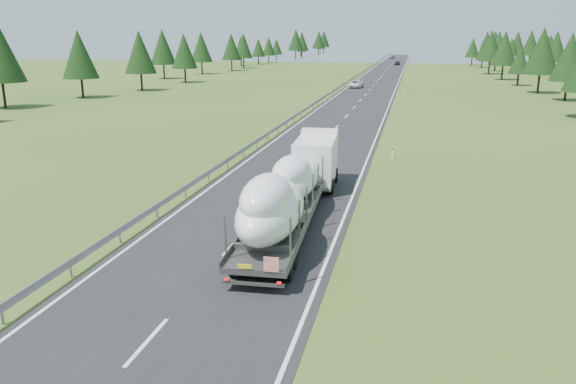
% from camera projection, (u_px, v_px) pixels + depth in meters
% --- Properties ---
extents(ground, '(400.00, 400.00, 0.00)m').
position_uv_depth(ground, '(147.00, 342.00, 17.96)').
color(ground, '#3A531B').
rests_on(ground, ground).
extents(road_surface, '(10.00, 400.00, 0.02)m').
position_uv_depth(road_surface, '(374.00, 85.00, 112.02)').
color(road_surface, black).
rests_on(road_surface, ground).
extents(guardrail, '(0.10, 400.00, 0.76)m').
position_uv_depth(guardrail, '(347.00, 82.00, 112.91)').
color(guardrail, slate).
rests_on(guardrail, ground).
extents(marker_posts, '(0.13, 350.08, 1.00)m').
position_uv_depth(marker_posts, '(410.00, 68.00, 162.26)').
color(marker_posts, silver).
rests_on(marker_posts, ground).
extents(highway_sign, '(0.08, 0.90, 2.60)m').
position_uv_depth(highway_sign, '(410.00, 85.00, 91.22)').
color(highway_sign, slate).
rests_on(highway_sign, ground).
extents(tree_line_right, '(28.02, 346.33, 12.49)m').
position_uv_depth(tree_line_right, '(564.00, 49.00, 123.83)').
color(tree_line_right, black).
rests_on(tree_line_right, ground).
extents(tree_line_left, '(14.62, 347.07, 12.64)m').
position_uv_depth(tree_line_left, '(217.00, 45.00, 146.28)').
color(tree_line_left, black).
rests_on(tree_line_left, ground).
extents(boat_truck, '(3.33, 18.75, 3.98)m').
position_uv_depth(boat_truck, '(292.00, 185.00, 28.89)').
color(boat_truck, white).
rests_on(boat_truck, ground).
extents(distant_van, '(2.58, 5.21, 1.42)m').
position_uv_depth(distant_van, '(356.00, 84.00, 106.67)').
color(distant_van, silver).
rests_on(distant_van, ground).
extents(distant_car_dark, '(1.94, 4.24, 1.41)m').
position_uv_depth(distant_car_dark, '(397.00, 63.00, 191.74)').
color(distant_car_dark, black).
rests_on(distant_car_dark, ground).
extents(distant_car_blue, '(1.77, 4.25, 1.37)m').
position_uv_depth(distant_car_blue, '(392.00, 57.00, 247.21)').
color(distant_car_blue, '#1C254F').
rests_on(distant_car_blue, ground).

